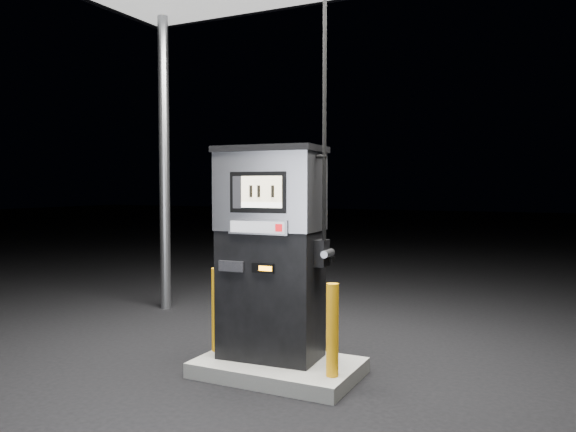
% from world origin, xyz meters
% --- Properties ---
extents(ground, '(80.00, 80.00, 0.00)m').
position_xyz_m(ground, '(0.00, 0.00, 0.00)').
color(ground, black).
rests_on(ground, ground).
extents(pump_island, '(1.60, 1.00, 0.15)m').
position_xyz_m(pump_island, '(0.00, 0.00, 0.07)').
color(pump_island, slate).
rests_on(pump_island, ground).
extents(fuel_dispenser, '(1.20, 0.70, 4.47)m').
position_xyz_m(fuel_dispenser, '(-0.12, 0.07, 1.26)').
color(fuel_dispenser, black).
rests_on(fuel_dispenser, pump_island).
extents(bollard_left, '(0.14, 0.14, 0.89)m').
position_xyz_m(bollard_left, '(-0.74, 0.02, 0.59)').
color(bollard_left, '#F7A30D').
rests_on(bollard_left, pump_island).
extents(bollard_right, '(0.12, 0.12, 0.86)m').
position_xyz_m(bollard_right, '(0.66, -0.20, 0.58)').
color(bollard_right, '#F7A30D').
rests_on(bollard_right, pump_island).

